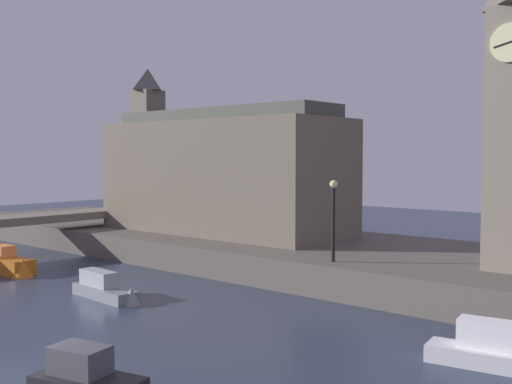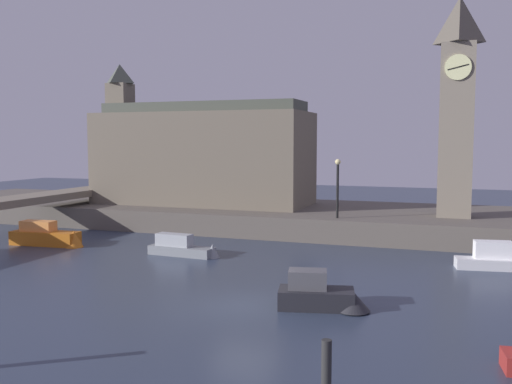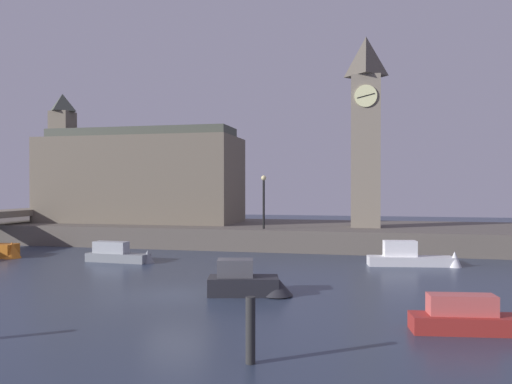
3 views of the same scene
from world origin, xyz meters
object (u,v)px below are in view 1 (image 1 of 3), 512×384
at_px(parliament_hall, 220,172).
at_px(boat_patrol_orange, 6,263).
at_px(streetlamp, 333,211).
at_px(boat_cruiser_grey, 109,290).

relative_size(parliament_hall, boat_patrol_orange, 3.36).
relative_size(streetlamp, boat_cruiser_grey, 0.86).
bearing_deg(parliament_hall, boat_patrol_orange, -109.75).
height_order(parliament_hall, streetlamp, parliament_hall).
relative_size(boat_patrol_orange, boat_cruiser_grey, 1.14).
distance_m(parliament_hall, boat_cruiser_grey, 13.97).
bearing_deg(boat_cruiser_grey, boat_patrol_orange, 179.88).
bearing_deg(boat_patrol_orange, boat_cruiser_grey, -0.12).
bearing_deg(streetlamp, parliament_hall, 157.75).
height_order(parliament_hall, boat_patrol_orange, parliament_hall).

